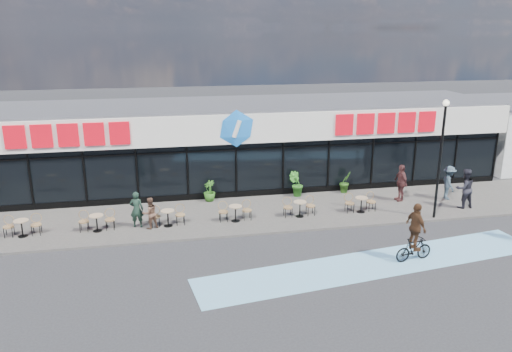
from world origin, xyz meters
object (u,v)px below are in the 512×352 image
(potted_plant_mid, at_px, (296,184))
(pedestrian_b, at_px, (449,183))
(patron_left, at_px, (137,209))
(pedestrian_c, at_px, (465,188))
(potted_plant_right, at_px, (345,182))
(lamp_post, at_px, (441,150))
(potted_plant_left, at_px, (209,191))
(patron_right, at_px, (150,213))
(pedestrian_a, at_px, (401,183))
(cyclist_a, at_px, (415,236))

(potted_plant_mid, distance_m, pedestrian_b, 7.84)
(patron_left, relative_size, pedestrian_c, 0.83)
(potted_plant_right, bearing_deg, lamp_post, -57.21)
(pedestrian_b, bearing_deg, potted_plant_left, 92.11)
(potted_plant_right, xyz_separation_m, patron_right, (-10.25, -3.11, 0.14))
(patron_left, xyz_separation_m, pedestrian_a, (13.12, 1.06, 0.13))
(pedestrian_a, bearing_deg, lamp_post, 8.48)
(pedestrian_a, relative_size, pedestrian_c, 0.96)
(lamp_post, height_order, pedestrian_b, lamp_post)
(pedestrian_c, bearing_deg, patron_right, -4.11)
(pedestrian_c, bearing_deg, pedestrian_a, -35.09)
(pedestrian_a, bearing_deg, potted_plant_left, -102.93)
(patron_right, distance_m, pedestrian_c, 15.11)
(pedestrian_a, xyz_separation_m, pedestrian_c, (2.56, -1.60, 0.04))
(patron_left, height_order, cyclist_a, cyclist_a)
(potted_plant_right, xyz_separation_m, cyclist_a, (-0.30, -8.12, 0.34))
(potted_plant_mid, height_order, pedestrian_c, pedestrian_c)
(potted_plant_left, distance_m, potted_plant_right, 7.31)
(cyclist_a, bearing_deg, potted_plant_left, 130.65)
(potted_plant_mid, bearing_deg, pedestrian_a, -18.58)
(potted_plant_left, distance_m, cyclist_a, 10.76)
(potted_plant_right, height_order, patron_right, patron_right)
(lamp_post, height_order, pedestrian_c, lamp_post)
(potted_plant_mid, xyz_separation_m, patron_left, (-8.07, -2.76, 0.17))
(patron_left, height_order, patron_right, patron_left)
(patron_left, distance_m, pedestrian_c, 15.69)
(potted_plant_mid, xyz_separation_m, pedestrian_c, (7.61, -3.30, 0.33))
(potted_plant_left, relative_size, pedestrian_b, 0.61)
(patron_left, relative_size, pedestrian_b, 0.93)
(potted_plant_right, bearing_deg, pedestrian_b, -22.92)
(potted_plant_mid, bearing_deg, patron_right, -157.94)
(potted_plant_left, relative_size, potted_plant_right, 0.93)
(pedestrian_b, xyz_separation_m, pedestrian_c, (0.03, -1.33, 0.11))
(potted_plant_left, distance_m, pedestrian_c, 12.64)
(potted_plant_right, distance_m, patron_right, 10.71)
(lamp_post, height_order, patron_left, lamp_post)
(lamp_post, relative_size, patron_right, 3.86)
(patron_right, height_order, pedestrian_c, pedestrian_c)
(cyclist_a, bearing_deg, pedestrian_a, 67.77)
(pedestrian_a, height_order, cyclist_a, cyclist_a)
(potted_plant_mid, relative_size, pedestrian_a, 0.69)
(lamp_post, distance_m, cyclist_a, 5.43)
(patron_right, bearing_deg, pedestrian_a, 161.43)
(potted_plant_left, bearing_deg, potted_plant_mid, -1.39)
(lamp_post, relative_size, potted_plant_left, 5.10)
(pedestrian_a, distance_m, pedestrian_b, 2.55)
(cyclist_a, bearing_deg, patron_left, 153.29)
(pedestrian_a, relative_size, pedestrian_b, 1.08)
(patron_left, relative_size, patron_right, 1.15)
(pedestrian_c, relative_size, cyclist_a, 0.85)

